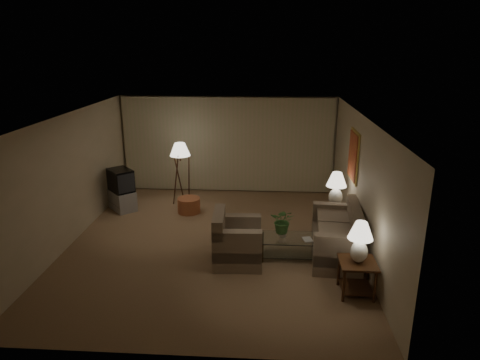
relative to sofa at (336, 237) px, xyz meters
name	(u,v)px	position (x,y,z in m)	size (l,w,h in m)	color
ground	(213,242)	(-2.50, 0.45, -0.40)	(7.00, 7.00, 0.00)	#A07458
room_shell	(221,146)	(-2.48, 1.96, 1.35)	(6.04, 7.02, 2.72)	beige
sofa	(336,237)	(0.00, 0.00, 0.00)	(1.96, 1.21, 0.80)	gray
armchair	(238,243)	(-1.92, -0.37, 0.01)	(1.04, 1.00, 0.81)	gray
side_table_near	(357,271)	(0.15, -1.35, 0.02)	(0.60, 0.60, 0.60)	#381A0F
side_table_far	(334,214)	(0.15, 1.25, 0.00)	(0.51, 0.43, 0.60)	#381A0F
table_lamp_near	(360,239)	(0.15, -1.35, 0.62)	(0.41, 0.41, 0.71)	white
table_lamp_far	(336,186)	(0.15, 1.25, 0.66)	(0.45, 0.45, 0.77)	white
coffee_table	(290,244)	(-0.91, -0.10, -0.12)	(1.21, 0.66, 0.41)	silver
tv_cabinet	(122,200)	(-5.05, 2.21, -0.15)	(0.85, 0.87, 0.50)	#959597
crt_tv	(121,180)	(-5.05, 2.21, 0.38)	(0.79, 0.80, 0.56)	black
floor_lamp	(181,172)	(-3.63, 2.78, 0.45)	(0.53, 0.53, 1.63)	#381A0F
ottoman	(189,205)	(-3.32, 2.11, -0.21)	(0.56, 0.56, 0.38)	#B35D3C
vase	(283,234)	(-1.06, -0.10, 0.09)	(0.15, 0.15, 0.16)	white
flowers	(283,218)	(-1.06, -0.10, 0.43)	(0.46, 0.40, 0.51)	#3E7333
book	(303,240)	(-0.66, -0.20, 0.02)	(0.17, 0.23, 0.02)	olive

